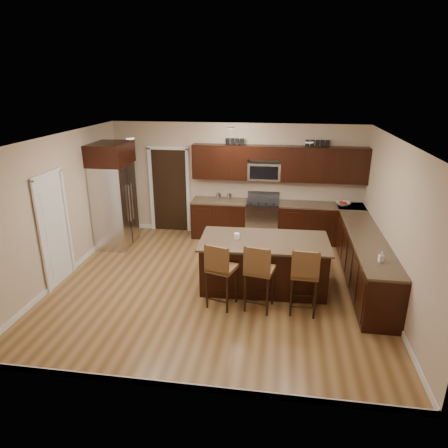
% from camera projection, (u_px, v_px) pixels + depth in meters
% --- Properties ---
extents(floor, '(6.00, 6.00, 0.00)m').
position_uv_depth(floor, '(218.00, 284.00, 7.50)').
color(floor, olive).
rests_on(floor, ground).
extents(ceiling, '(6.00, 6.00, 0.00)m').
position_uv_depth(ceiling, '(217.00, 139.00, 6.58)').
color(ceiling, silver).
rests_on(ceiling, wall_back).
extents(wall_back, '(6.00, 0.00, 6.00)m').
position_uv_depth(wall_back, '(236.00, 180.00, 9.60)').
color(wall_back, '#C6AD8F').
rests_on(wall_back, floor).
extents(wall_left, '(0.00, 5.50, 5.50)m').
position_uv_depth(wall_left, '(59.00, 209.00, 7.45)').
color(wall_left, '#C6AD8F').
rests_on(wall_left, floor).
extents(wall_right, '(0.00, 5.50, 5.50)m').
position_uv_depth(wall_right, '(395.00, 225.00, 6.63)').
color(wall_right, '#C6AD8F').
rests_on(wall_right, floor).
extents(base_cabinets, '(4.02, 3.96, 0.92)m').
position_uv_depth(base_cabinets, '(317.00, 239.00, 8.42)').
color(base_cabinets, black).
rests_on(base_cabinets, floor).
extents(upper_cabinets, '(4.00, 0.33, 0.80)m').
position_uv_depth(upper_cabinets, '(280.00, 163.00, 9.13)').
color(upper_cabinets, black).
rests_on(upper_cabinets, wall_back).
extents(range, '(0.76, 0.64, 1.11)m').
position_uv_depth(range, '(262.00, 220.00, 9.52)').
color(range, silver).
rests_on(range, floor).
extents(microwave, '(0.76, 0.31, 0.40)m').
position_uv_depth(microwave, '(264.00, 171.00, 9.28)').
color(microwave, silver).
rests_on(microwave, upper_cabinets).
extents(doorway, '(0.85, 0.03, 2.06)m').
position_uv_depth(doorway, '(170.00, 191.00, 9.92)').
color(doorway, black).
rests_on(doorway, floor).
extents(pantry_door, '(0.03, 0.80, 2.04)m').
position_uv_depth(pantry_door, '(54.00, 231.00, 7.28)').
color(pantry_door, white).
rests_on(pantry_door, floor).
extents(letter_decor, '(2.20, 0.03, 0.15)m').
position_uv_depth(letter_decor, '(275.00, 142.00, 9.00)').
color(letter_decor, black).
rests_on(letter_decor, upper_cabinets).
extents(island, '(2.34, 1.27, 0.92)m').
position_uv_depth(island, '(264.00, 265.00, 7.30)').
color(island, black).
rests_on(island, floor).
extents(stool_left, '(0.54, 0.54, 1.15)m').
position_uv_depth(stool_left, '(220.00, 268.00, 6.51)').
color(stool_left, brown).
rests_on(stool_left, floor).
extents(stool_mid, '(0.52, 0.52, 1.17)m').
position_uv_depth(stool_mid, '(259.00, 270.00, 6.42)').
color(stool_mid, brown).
rests_on(stool_mid, floor).
extents(stool_right, '(0.45, 0.45, 1.16)m').
position_uv_depth(stool_right, '(305.00, 274.00, 6.32)').
color(stool_right, brown).
rests_on(stool_right, floor).
extents(refrigerator, '(0.79, 1.00, 2.35)m').
position_uv_depth(refrigerator, '(114.00, 195.00, 8.94)').
color(refrigerator, silver).
rests_on(refrigerator, floor).
extents(floor_mat, '(1.12, 0.83, 0.01)m').
position_uv_depth(floor_mat, '(261.00, 259.00, 8.53)').
color(floor_mat, olive).
rests_on(floor_mat, floor).
extents(fruit_bowl, '(0.38, 0.38, 0.08)m').
position_uv_depth(fruit_bowl, '(343.00, 204.00, 9.11)').
color(fruit_bowl, silver).
rests_on(fruit_bowl, base_cabinets).
extents(soap_bottle, '(0.09, 0.09, 0.17)m').
position_uv_depth(soap_bottle, '(381.00, 257.00, 6.25)').
color(soap_bottle, '#B2B2B2').
rests_on(soap_bottle, base_cabinets).
extents(canister_tall, '(0.12, 0.12, 0.18)m').
position_uv_depth(canister_tall, '(219.00, 197.00, 9.49)').
color(canister_tall, silver).
rests_on(canister_tall, base_cabinets).
extents(canister_short, '(0.11, 0.11, 0.18)m').
position_uv_depth(canister_short, '(229.00, 197.00, 9.45)').
color(canister_short, silver).
rests_on(canister_short, base_cabinets).
extents(island_jar, '(0.10, 0.10, 0.10)m').
position_uv_depth(island_jar, '(237.00, 236.00, 7.19)').
color(island_jar, white).
rests_on(island_jar, island).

